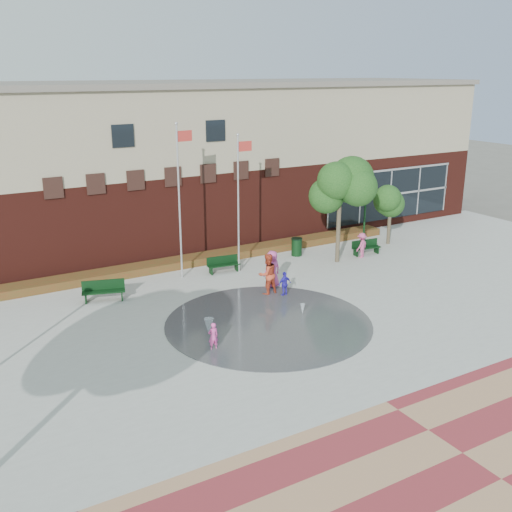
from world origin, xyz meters
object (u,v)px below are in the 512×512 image
bench_left (104,295)px  trash_can (297,247)px  child_splash (213,336)px  flagpole_right (239,197)px  flagpole_left (180,194)px

bench_left → trash_can: bearing=23.6°
bench_left → child_splash: bearing=-56.3°
flagpole_right → trash_can: bearing=8.3°
flagpole_left → bench_left: 5.92m
flagpole_right → bench_left: size_ratio=3.59×
trash_can → child_splash: (-9.15, -8.09, 0.02)m
flagpole_left → child_splash: bearing=-112.6°
bench_left → child_splash: size_ratio=1.82×
trash_can → bench_left: bearing=-173.3°
bench_left → child_splash: 7.08m
trash_can → child_splash: bearing=-138.5°
flagpole_left → bench_left: flagpole_left is taller
bench_left → flagpole_right: bearing=21.1°
bench_left → child_splash: child_splash is taller
bench_left → trash_can: 11.28m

